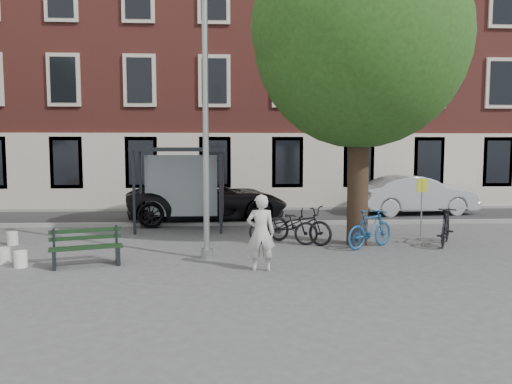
{
  "coord_description": "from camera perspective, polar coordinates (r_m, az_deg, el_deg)",
  "views": [
    {
      "loc": [
        0.49,
        -11.67,
        2.64
      ],
      "look_at": [
        1.28,
        1.96,
        1.4
      ],
      "focal_mm": 35.0,
      "sensor_mm": 36.0,
      "label": 1
    }
  ],
  "objects": [
    {
      "name": "ground",
      "position": [
        11.97,
        -5.64,
        -7.58
      ],
      "size": [
        90.0,
        90.0,
        0.0
      ],
      "primitive_type": "plane",
      "color": "#4C4C4F",
      "rests_on": "ground"
    },
    {
      "name": "road",
      "position": [
        18.86,
        -4.8,
        -2.86
      ],
      "size": [
        40.0,
        4.0,
        0.01
      ],
      "primitive_type": "cube",
      "color": "#28282B",
      "rests_on": "ground"
    },
    {
      "name": "curb_near",
      "position": [
        16.87,
        -4.97,
        -3.62
      ],
      "size": [
        40.0,
        0.25,
        0.12
      ],
      "primitive_type": "cube",
      "color": "gray",
      "rests_on": "ground"
    },
    {
      "name": "curb_far",
      "position": [
        20.83,
        -4.66,
        -1.94
      ],
      "size": [
        40.0,
        0.25,
        0.12
      ],
      "primitive_type": "cube",
      "color": "gray",
      "rests_on": "ground"
    },
    {
      "name": "building_row",
      "position": [
        25.05,
        -4.57,
        15.2
      ],
      "size": [
        30.0,
        8.0,
        14.0
      ],
      "primitive_type": "cube",
      "color": "brown",
      "rests_on": "ground"
    },
    {
      "name": "lamppost",
      "position": [
        11.68,
        -5.77,
        5.87
      ],
      "size": [
        0.28,
        0.35,
        6.11
      ],
      "color": "#9EA0A3",
      "rests_on": "ground"
    },
    {
      "name": "tree_right",
      "position": [
        13.84,
        12.06,
        17.49
      ],
      "size": [
        5.76,
        5.6,
        8.2
      ],
      "color": "black",
      "rests_on": "ground"
    },
    {
      "name": "bus_shelter",
      "position": [
        15.83,
        -7.32,
        2.54
      ],
      "size": [
        2.85,
        1.45,
        2.62
      ],
      "color": "#1E2328",
      "rests_on": "ground"
    },
    {
      "name": "painter",
      "position": [
        10.63,
        0.55,
        -4.67
      ],
      "size": [
        0.61,
        0.41,
        1.64
      ],
      "primitive_type": "imported",
      "rotation": [
        0.0,
        0.0,
        3.11
      ],
      "color": "silver",
      "rests_on": "ground"
    },
    {
      "name": "bench",
      "position": [
        11.78,
        -18.82,
        -6.21
      ],
      "size": [
        1.63,
        0.93,
        0.8
      ],
      "rotation": [
        0.0,
        0.0,
        0.3
      ],
      "color": "#1E2328",
      "rests_on": "ground"
    },
    {
      "name": "bike_a",
      "position": [
        13.52,
        3.13,
        -3.96
      ],
      "size": [
        1.96,
        1.02,
        0.98
      ],
      "primitive_type": "imported",
      "rotation": [
        0.0,
        0.0,
        1.36
      ],
      "color": "black",
      "rests_on": "ground"
    },
    {
      "name": "bike_b",
      "position": [
        13.38,
        12.92,
        -4.12
      ],
      "size": [
        1.66,
        1.33,
        1.01
      ],
      "primitive_type": "imported",
      "rotation": [
        0.0,
        0.0,
        2.16
      ],
      "color": "navy",
      "rests_on": "ground"
    },
    {
      "name": "bike_c",
      "position": [
        13.71,
        4.93,
        -3.7
      ],
      "size": [
        2.01,
        1.78,
        1.05
      ],
      "primitive_type": "imported",
      "rotation": [
        0.0,
        0.0,
        0.91
      ],
      "color": "black",
      "rests_on": "ground"
    },
    {
      "name": "bike_d",
      "position": [
        14.36,
        20.85,
        -3.72
      ],
      "size": [
        1.24,
        1.68,
        1.0
      ],
      "primitive_type": "imported",
      "rotation": [
        0.0,
        0.0,
        2.62
      ],
      "color": "black",
      "rests_on": "ground"
    },
    {
      "name": "car_dark",
      "position": [
        17.78,
        -5.53,
        -0.83
      ],
      "size": [
        5.92,
        3.31,
        1.56
      ],
      "primitive_type": "imported",
      "rotation": [
        0.0,
        0.0,
        1.7
      ],
      "color": "black",
      "rests_on": "ground"
    },
    {
      "name": "car_silver",
      "position": [
        20.54,
        17.81,
        -0.32
      ],
      "size": [
        4.72,
        2.04,
        1.51
      ],
      "primitive_type": "imported",
      "rotation": [
        0.0,
        0.0,
        1.67
      ],
      "color": "#B0B3B8",
      "rests_on": "ground"
    },
    {
      "name": "bucket_a",
      "position": [
        12.19,
        -25.3,
        -6.96
      ],
      "size": [
        0.28,
        0.28,
        0.36
      ],
      "primitive_type": "cylinder",
      "rotation": [
        0.0,
        0.0,
        0.01
      ],
      "color": "white",
      "rests_on": "ground"
    },
    {
      "name": "bucket_b",
      "position": [
        12.75,
        -26.85,
        -6.5
      ],
      "size": [
        0.35,
        0.35,
        0.36
      ],
      "primitive_type": "cylinder",
      "rotation": [
        0.0,
        0.0,
        -0.27
      ],
      "color": "silver",
      "rests_on": "ground"
    },
    {
      "name": "bucket_c",
      "position": [
        14.99,
        -26.07,
        -4.79
      ],
      "size": [
        0.36,
        0.36,
        0.36
      ],
      "primitive_type": "cylinder",
      "rotation": [
        0.0,
        0.0,
        0.33
      ],
      "color": "silver",
      "rests_on": "ground"
    },
    {
      "name": "notice_sign",
      "position": [
        15.38,
        18.43,
        -0.46
      ],
      "size": [
        0.29,
        0.04,
        1.71
      ],
      "rotation": [
        0.0,
        0.0,
        -0.04
      ],
      "color": "#9EA0A3",
      "rests_on": "ground"
    }
  ]
}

